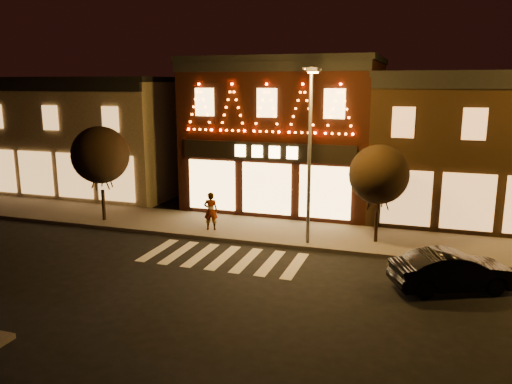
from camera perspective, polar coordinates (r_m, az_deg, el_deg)
The scene contains 10 objects.
ground at distance 17.46m, azimuth -8.68°, elevation -11.48°, with size 120.00×120.00×0.00m, color black.
sidewalk_far at distance 23.86m, azimuth 4.40°, elevation -4.65°, with size 44.00×4.00×0.15m, color #47423D.
building_left at distance 34.95m, azimuth -17.66°, elevation 6.18°, with size 12.20×8.28×7.30m.
building_pulp at distance 29.26m, azimuth 3.55°, elevation 6.66°, with size 10.20×8.34×8.30m.
building_right_a at distance 28.44m, azimuth 22.45°, elevation 4.79°, with size 9.20×8.28×7.50m.
streetlamp_mid at distance 21.19m, azimuth 6.09°, elevation 5.47°, with size 0.71×1.70×7.44m.
tree_left at distance 26.30m, azimuth -17.09°, elevation 3.99°, with size 2.84×2.84×4.74m.
tree_right at distance 22.26m, azimuth 13.64°, elevation 1.92°, with size 2.55×2.55×4.26m.
dark_sedan at distance 18.73m, azimuth 21.26°, elevation -8.27°, with size 1.45×4.17×1.37m, color black.
pedestrian at distance 23.99m, azimuth -5.10°, elevation -2.14°, with size 0.66×0.43×1.81m, color gray.
Camera 1 is at (7.41, -14.19, 6.96)m, focal length 35.61 mm.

